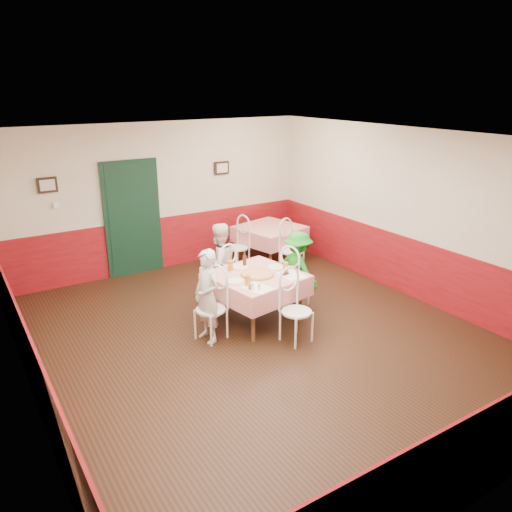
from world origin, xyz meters
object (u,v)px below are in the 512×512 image
chair_right (295,280)px  chair_second_a (237,248)px  chair_far (221,278)px  glass_c (230,266)px  chair_left (211,310)px  chair_second_b (292,251)px  chair_near (297,312)px  glass_a (248,281)px  glass_b (286,267)px  diner_far (219,264)px  main_table (256,298)px  pizza (257,274)px  wallet (285,274)px  diner_left (207,296)px  second_table (270,245)px  beer_bottle (245,259)px  diner_right (298,269)px

chair_right → chair_second_a: bearing=-21.2°
chair_far → glass_c: bearing=67.7°
chair_left → chair_second_b: bearing=103.4°
chair_near → glass_a: (-0.47, 0.54, 0.39)m
chair_far → glass_c: size_ratio=5.92×
glass_b → diner_far: bearing=118.8°
chair_far → glass_b: 1.21m
main_table → pizza: pizza is taller
pizza → glass_a: 0.43m
chair_near → glass_c: glass_c is taller
chair_left → wallet: (1.20, -0.09, 0.32)m
diner_far → chair_right: bearing=133.1°
wallet → diner_left: 1.26m
chair_left → pizza: chair_left is taller
glass_a → glass_b: (0.76, 0.15, 0.00)m
pizza → diner_far: bearing=99.0°
chair_right → diner_left: (-1.73, -0.28, 0.22)m
diner_far → chair_second_b: bearing=-175.8°
chair_far → chair_second_a: 1.60m
chair_right → glass_c: size_ratio=5.92×
chair_left → wallet: chair_left is taller
chair_right → glass_c: (-1.08, 0.22, 0.39)m
second_table → diner_far: diner_far is taller
chair_right → glass_a: glass_a is taller
beer_bottle → diner_left: (-0.93, -0.55, -0.20)m
main_table → second_table: 2.64m
diner_far → second_table: bearing=-155.8°
chair_near → diner_left: (-1.02, 0.69, 0.22)m
chair_near → diner_left: 1.26m
second_table → diner_left: bearing=-138.7°
chair_left → diner_left: bearing=-97.9°
chair_left → diner_right: 1.76m
pizza → beer_bottle: beer_bottle is taller
glass_b → diner_far: (-0.57, 1.04, -0.16)m
main_table → chair_left: size_ratio=1.36×
glass_c → diner_far: diner_far is taller
diner_right → chair_left: bearing=93.1°
chair_left → beer_bottle: beer_bottle is taller
pizza → diner_far: (-0.15, 0.92, -0.10)m
chair_near → glass_a: glass_a is taller
glass_b → beer_bottle: size_ratio=0.72×
chair_second_a → diner_right: size_ratio=0.72×
chair_second_b → main_table: bearing=-153.8°
glass_a → chair_second_b: bearing=39.6°
main_table → beer_bottle: bearing=83.9°
diner_left → pizza: bearing=89.9°
chair_left → glass_a: (0.51, -0.16, 0.39)m
main_table → pizza: (0.00, -0.03, 0.40)m
chair_left → pizza: bearing=79.7°
main_table → glass_a: bearing=-137.7°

